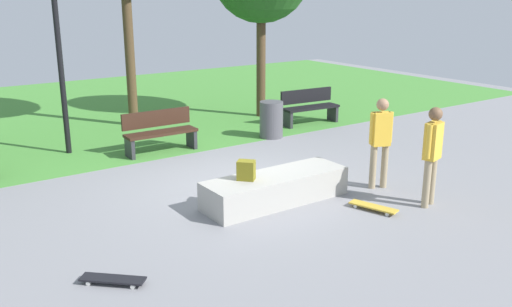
{
  "coord_description": "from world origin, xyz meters",
  "views": [
    {
      "loc": [
        -5.31,
        -8.14,
        3.43
      ],
      "look_at": [
        -0.0,
        -0.52,
        0.71
      ],
      "focal_mm": 39.17,
      "sensor_mm": 36.0,
      "label": 1
    }
  ],
  "objects_px": {
    "park_bench_by_oak": "(309,106)",
    "lamp_post": "(58,39)",
    "concrete_ledge": "(275,188)",
    "park_bench_far_right": "(160,131)",
    "skater_watching": "(381,137)",
    "backpack_on_ledge": "(246,170)",
    "skater_performing_trick": "(432,149)",
    "skateboard_spare": "(113,279)",
    "skateboard_by_ledge": "(373,207)",
    "trash_bin": "(271,120)"
  },
  "relations": [
    {
      "from": "skateboard_by_ledge",
      "to": "park_bench_by_oak",
      "type": "distance_m",
      "value": 6.19
    },
    {
      "from": "lamp_post",
      "to": "skater_watching",
      "type": "bearing_deg",
      "value": -54.44
    },
    {
      "from": "skater_watching",
      "to": "backpack_on_ledge",
      "type": "bearing_deg",
      "value": 167.42
    },
    {
      "from": "backpack_on_ledge",
      "to": "park_bench_far_right",
      "type": "relative_size",
      "value": 0.2
    },
    {
      "from": "concrete_ledge",
      "to": "skater_performing_trick",
      "type": "relative_size",
      "value": 1.53
    },
    {
      "from": "skateboard_spare",
      "to": "trash_bin",
      "type": "height_order",
      "value": "trash_bin"
    },
    {
      "from": "skateboard_spare",
      "to": "park_bench_far_right",
      "type": "bearing_deg",
      "value": 58.81
    },
    {
      "from": "skateboard_by_ledge",
      "to": "skateboard_spare",
      "type": "relative_size",
      "value": 1.14
    },
    {
      "from": "backpack_on_ledge",
      "to": "skateboard_spare",
      "type": "distance_m",
      "value": 3.01
    },
    {
      "from": "trash_bin",
      "to": "skateboard_by_ledge",
      "type": "bearing_deg",
      "value": -106.84
    },
    {
      "from": "park_bench_far_right",
      "to": "trash_bin",
      "type": "xyz_separation_m",
      "value": [
        2.77,
        -0.35,
        -0.04
      ]
    },
    {
      "from": "skater_watching",
      "to": "park_bench_by_oak",
      "type": "bearing_deg",
      "value": 63.98
    },
    {
      "from": "concrete_ledge",
      "to": "park_bench_far_right",
      "type": "relative_size",
      "value": 1.58
    },
    {
      "from": "park_bench_far_right",
      "to": "trash_bin",
      "type": "distance_m",
      "value": 2.8
    },
    {
      "from": "skateboard_spare",
      "to": "park_bench_by_oak",
      "type": "bearing_deg",
      "value": 34.82
    },
    {
      "from": "skater_performing_trick",
      "to": "park_bench_by_oak",
      "type": "distance_m",
      "value": 6.12
    },
    {
      "from": "park_bench_by_oak",
      "to": "concrete_ledge",
      "type": "bearing_deg",
      "value": -135.54
    },
    {
      "from": "skater_watching",
      "to": "trash_bin",
      "type": "distance_m",
      "value": 4.09
    },
    {
      "from": "skater_performing_trick",
      "to": "lamp_post",
      "type": "xyz_separation_m",
      "value": [
        -3.93,
        6.54,
        1.5
      ]
    },
    {
      "from": "park_bench_by_oak",
      "to": "backpack_on_ledge",
      "type": "bearing_deg",
      "value": -139.52
    },
    {
      "from": "backpack_on_ledge",
      "to": "skater_watching",
      "type": "bearing_deg",
      "value": -146.24
    },
    {
      "from": "skater_performing_trick",
      "to": "lamp_post",
      "type": "distance_m",
      "value": 7.78
    },
    {
      "from": "concrete_ledge",
      "to": "backpack_on_ledge",
      "type": "distance_m",
      "value": 0.68
    },
    {
      "from": "skateboard_by_ledge",
      "to": "trash_bin",
      "type": "relative_size",
      "value": 0.94
    },
    {
      "from": "skateboard_by_ledge",
      "to": "skateboard_spare",
      "type": "distance_m",
      "value": 4.34
    },
    {
      "from": "park_bench_by_oak",
      "to": "lamp_post",
      "type": "bearing_deg",
      "value": 172.03
    },
    {
      "from": "skateboard_by_ledge",
      "to": "skateboard_spare",
      "type": "height_order",
      "value": "same"
    },
    {
      "from": "skater_performing_trick",
      "to": "park_bench_by_oak",
      "type": "height_order",
      "value": "skater_performing_trick"
    },
    {
      "from": "skateboard_spare",
      "to": "skater_performing_trick",
      "type": "bearing_deg",
      "value": -5.41
    },
    {
      "from": "park_bench_by_oak",
      "to": "lamp_post",
      "type": "height_order",
      "value": "lamp_post"
    },
    {
      "from": "skater_performing_trick",
      "to": "skateboard_by_ledge",
      "type": "relative_size",
      "value": 2.02
    },
    {
      "from": "backpack_on_ledge",
      "to": "skater_performing_trick",
      "type": "distance_m",
      "value": 3.03
    },
    {
      "from": "park_bench_by_oak",
      "to": "lamp_post",
      "type": "distance_m",
      "value": 6.51
    },
    {
      "from": "skateboard_by_ledge",
      "to": "park_bench_by_oak",
      "type": "height_order",
      "value": "park_bench_by_oak"
    },
    {
      "from": "trash_bin",
      "to": "concrete_ledge",
      "type": "bearing_deg",
      "value": -125.4
    },
    {
      "from": "concrete_ledge",
      "to": "skateboard_by_ledge",
      "type": "height_order",
      "value": "concrete_ledge"
    },
    {
      "from": "skateboard_by_ledge",
      "to": "skater_watching",
      "type": "bearing_deg",
      "value": 40.06
    },
    {
      "from": "skater_watching",
      "to": "park_bench_by_oak",
      "type": "distance_m",
      "value": 5.13
    },
    {
      "from": "skateboard_spare",
      "to": "park_bench_by_oak",
      "type": "relative_size",
      "value": 0.44
    },
    {
      "from": "trash_bin",
      "to": "skateboard_spare",
      "type": "bearing_deg",
      "value": -141.44
    },
    {
      "from": "skater_performing_trick",
      "to": "skateboard_spare",
      "type": "relative_size",
      "value": 2.31
    },
    {
      "from": "skateboard_spare",
      "to": "park_bench_far_right",
      "type": "distance_m",
      "value": 5.81
    },
    {
      "from": "backpack_on_ledge",
      "to": "skateboard_spare",
      "type": "xyz_separation_m",
      "value": [
        -2.72,
        -1.14,
        -0.58
      ]
    },
    {
      "from": "skateboard_by_ledge",
      "to": "park_bench_far_right",
      "type": "relative_size",
      "value": 0.51
    },
    {
      "from": "lamp_post",
      "to": "trash_bin",
      "type": "relative_size",
      "value": 4.61
    },
    {
      "from": "park_bench_far_right",
      "to": "backpack_on_ledge",
      "type": "bearing_deg",
      "value": -94.17
    },
    {
      "from": "concrete_ledge",
      "to": "skater_watching",
      "type": "bearing_deg",
      "value": -13.96
    },
    {
      "from": "park_bench_by_oak",
      "to": "lamp_post",
      "type": "relative_size",
      "value": 0.4
    },
    {
      "from": "concrete_ledge",
      "to": "skater_performing_trick",
      "type": "bearing_deg",
      "value": -38.42
    },
    {
      "from": "concrete_ledge",
      "to": "skateboard_by_ledge",
      "type": "distance_m",
      "value": 1.63
    }
  ]
}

